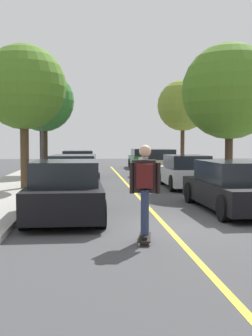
{
  "coord_description": "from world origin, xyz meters",
  "views": [
    {
      "loc": [
        -1.72,
        -9.42,
        1.88
      ],
      "look_at": [
        -0.2,
        7.98,
        0.84
      ],
      "focal_mm": 46.0,
      "sensor_mm": 36.0,
      "label": 1
    }
  ],
  "objects_px": {
    "parked_car_right_far": "(158,162)",
    "street_tree_left_near": "(43,101)",
    "parked_car_left_nearest": "(65,191)",
    "skateboarder": "(145,185)",
    "street_tree_right_near": "(183,106)",
    "parked_car_left_far": "(78,164)",
    "street_tree_right_nearest": "(230,92)",
    "parked_car_right_near": "(186,172)",
    "parked_car_right_farthest": "(144,159)",
    "parked_car_right_nearest": "(235,187)",
    "streetlamp": "(42,120)",
    "skateboard": "(145,237)",
    "street_tree_left_nearest": "(24,88)",
    "parked_car_left_near": "(73,174)"
  },
  "relations": [
    {
      "from": "parked_car_right_far",
      "to": "street_tree_left_near",
      "type": "height_order",
      "value": "street_tree_left_near"
    },
    {
      "from": "parked_car_left_nearest",
      "to": "street_tree_left_near",
      "type": "xyz_separation_m",
      "value": [
        -1.85,
        13.01,
        3.4
      ]
    },
    {
      "from": "parked_car_right_far",
      "to": "skateboarder",
      "type": "relative_size",
      "value": 2.52
    },
    {
      "from": "parked_car_right_far",
      "to": "street_tree_right_near",
      "type": "bearing_deg",
      "value": 45.66
    },
    {
      "from": "parked_car_left_far",
      "to": "street_tree_right_nearest",
      "type": "bearing_deg",
      "value": -40.58
    },
    {
      "from": "street_tree_right_nearest",
      "to": "parked_car_right_near",
      "type": "bearing_deg",
      "value": -177.01
    },
    {
      "from": "parked_car_right_far",
      "to": "parked_car_right_farthest",
      "type": "height_order",
      "value": "parked_car_right_far"
    },
    {
      "from": "parked_car_right_nearest",
      "to": "street_tree_right_nearest",
      "type": "distance_m",
      "value": 7.2
    },
    {
      "from": "street_tree_left_near",
      "to": "streetlamp",
      "type": "relative_size",
      "value": 1.14
    },
    {
      "from": "parked_car_left_nearest",
      "to": "skateboard",
      "type": "distance_m",
      "value": 3.22
    },
    {
      "from": "parked_car_right_farthest",
      "to": "street_tree_left_nearest",
      "type": "height_order",
      "value": "street_tree_left_nearest"
    },
    {
      "from": "parked_car_left_far",
      "to": "street_tree_left_nearest",
      "type": "bearing_deg",
      "value": -106.02
    },
    {
      "from": "parked_car_right_farthest",
      "to": "parked_car_left_far",
      "type": "bearing_deg",
      "value": -119.54
    },
    {
      "from": "parked_car_left_near",
      "to": "skateboard",
      "type": "distance_m",
      "value": 8.55
    },
    {
      "from": "street_tree_left_nearest",
      "to": "streetlamp",
      "type": "xyz_separation_m",
      "value": [
        0.1,
        5.36,
        -0.94
      ]
    },
    {
      "from": "street_tree_left_near",
      "to": "streetlamp",
      "type": "height_order",
      "value": "street_tree_left_near"
    },
    {
      "from": "parked_car_right_near",
      "to": "parked_car_right_farthest",
      "type": "relative_size",
      "value": 0.94
    },
    {
      "from": "parked_car_right_far",
      "to": "street_tree_left_near",
      "type": "bearing_deg",
      "value": -171.75
    },
    {
      "from": "parked_car_right_near",
      "to": "street_tree_right_near",
      "type": "xyz_separation_m",
      "value": [
        1.85,
        9.04,
        3.5
      ]
    },
    {
      "from": "parked_car_left_near",
      "to": "parked_car_right_far",
      "type": "height_order",
      "value": "parked_car_right_far"
    },
    {
      "from": "street_tree_left_near",
      "to": "skateboard",
      "type": "bearing_deg",
      "value": -77.53
    },
    {
      "from": "parked_car_left_far",
      "to": "street_tree_right_near",
      "type": "height_order",
      "value": "street_tree_right_near"
    },
    {
      "from": "street_tree_left_nearest",
      "to": "street_tree_right_near",
      "type": "relative_size",
      "value": 0.97
    },
    {
      "from": "parked_car_right_nearest",
      "to": "street_tree_left_near",
      "type": "height_order",
      "value": "street_tree_left_near"
    },
    {
      "from": "street_tree_right_nearest",
      "to": "street_tree_right_near",
      "type": "distance_m",
      "value": 8.94
    },
    {
      "from": "skateboard",
      "to": "street_tree_right_nearest",
      "type": "bearing_deg",
      "value": 63.43
    },
    {
      "from": "skateboarder",
      "to": "parked_car_left_near",
      "type": "bearing_deg",
      "value": 100.92
    },
    {
      "from": "streetlamp",
      "to": "skateboard",
      "type": "distance_m",
      "value": 14.74
    },
    {
      "from": "parked_car_right_far",
      "to": "parked_car_left_near",
      "type": "bearing_deg",
      "value": -118.93
    },
    {
      "from": "street_tree_right_near",
      "to": "skateboard",
      "type": "relative_size",
      "value": 6.5
    },
    {
      "from": "parked_car_right_far",
      "to": "parked_car_right_nearest",
      "type": "bearing_deg",
      "value": -90.0
    },
    {
      "from": "parked_car_right_near",
      "to": "street_tree_left_nearest",
      "type": "xyz_separation_m",
      "value": [
        -6.44,
        -0.83,
        3.29
      ]
    },
    {
      "from": "skateboarder",
      "to": "street_tree_left_nearest",
      "type": "bearing_deg",
      "value": 111.71
    },
    {
      "from": "street_tree_left_nearest",
      "to": "street_tree_right_nearest",
      "type": "distance_m",
      "value": 8.34
    },
    {
      "from": "parked_car_left_near",
      "to": "parked_car_right_nearest",
      "type": "height_order",
      "value": "parked_car_left_near"
    },
    {
      "from": "parked_car_left_near",
      "to": "parked_car_right_nearest",
      "type": "xyz_separation_m",
      "value": [
        4.59,
        -4.86,
        -0.04
      ]
    },
    {
      "from": "parked_car_right_near",
      "to": "street_tree_left_near",
      "type": "height_order",
      "value": "street_tree_left_near"
    },
    {
      "from": "parked_car_left_nearest",
      "to": "parked_car_right_far",
      "type": "distance_m",
      "value": 14.68
    },
    {
      "from": "street_tree_right_nearest",
      "to": "streetlamp",
      "type": "height_order",
      "value": "street_tree_right_nearest"
    },
    {
      "from": "parked_car_right_farthest",
      "to": "street_tree_right_nearest",
      "type": "distance_m",
      "value": 14.12
    },
    {
      "from": "parked_car_right_far",
      "to": "skateboard",
      "type": "height_order",
      "value": "parked_car_right_far"
    },
    {
      "from": "parked_car_left_nearest",
      "to": "parked_car_left_near",
      "type": "xyz_separation_m",
      "value": [
        0.0,
        5.65,
        0.01
      ]
    },
    {
      "from": "parked_car_left_far",
      "to": "street_tree_left_near",
      "type": "distance_m",
      "value": 3.9
    },
    {
      "from": "parked_car_left_far",
      "to": "street_tree_right_nearest",
      "type": "relative_size",
      "value": 0.74
    },
    {
      "from": "parked_car_right_farthest",
      "to": "street_tree_left_near",
      "type": "bearing_deg",
      "value": -130.66
    },
    {
      "from": "street_tree_right_nearest",
      "to": "parked_car_left_near",
      "type": "bearing_deg",
      "value": -169.03
    },
    {
      "from": "parked_car_left_near",
      "to": "skateboard",
      "type": "bearing_deg",
      "value": -79.0
    },
    {
      "from": "parked_car_right_farthest",
      "to": "street_tree_right_near",
      "type": "xyz_separation_m",
      "value": [
        1.85,
        -4.67,
        3.47
      ]
    },
    {
      "from": "parked_car_right_far",
      "to": "parked_car_right_farthest",
      "type": "distance_m",
      "value": 6.56
    },
    {
      "from": "parked_car_left_near",
      "to": "street_tree_left_near",
      "type": "xyz_separation_m",
      "value": [
        -1.85,
        7.36,
        3.4
      ]
    }
  ]
}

